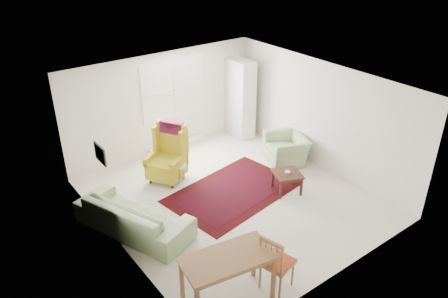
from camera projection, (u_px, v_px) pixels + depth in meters
room at (227, 141)px, 8.70m from camera, size 5.04×5.54×2.51m
rug at (233, 192)px, 9.34m from camera, size 2.96×2.15×0.03m
sofa at (133, 210)px, 7.99m from camera, size 1.64×2.42×0.91m
armchair at (286, 146)px, 10.41m from camera, size 1.19×1.26×0.78m
wingback_chair at (166, 154)px, 9.51m from camera, size 1.06×1.04×1.29m
coffee_table at (287, 182)px, 9.28m from camera, size 0.72×0.72×0.45m
stool at (180, 173)px, 9.62m from camera, size 0.35×0.35×0.43m
cabinet at (240, 99)px, 11.41m from camera, size 0.45×0.83×2.06m
desk at (228, 279)px, 6.48m from camera, size 1.45×0.90×0.86m
desk_chair at (278, 261)px, 6.70m from camera, size 0.55×0.55×1.03m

